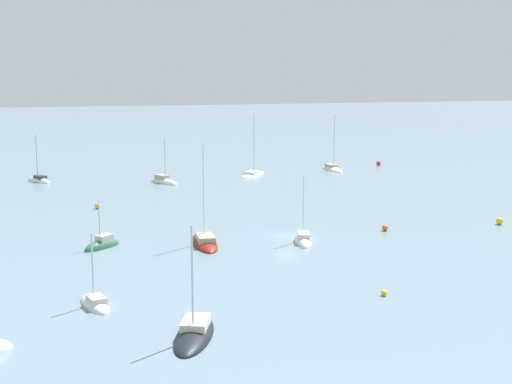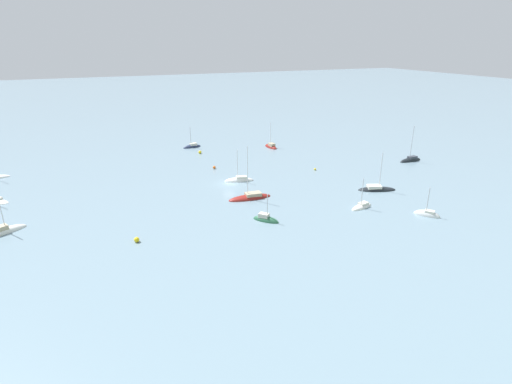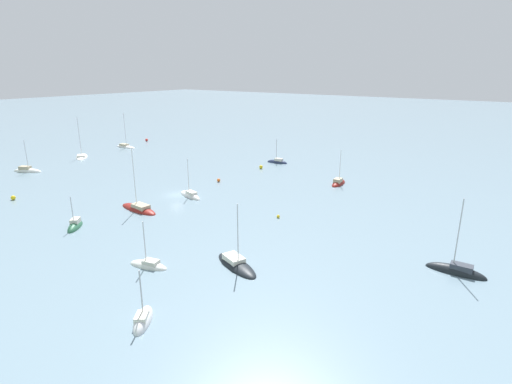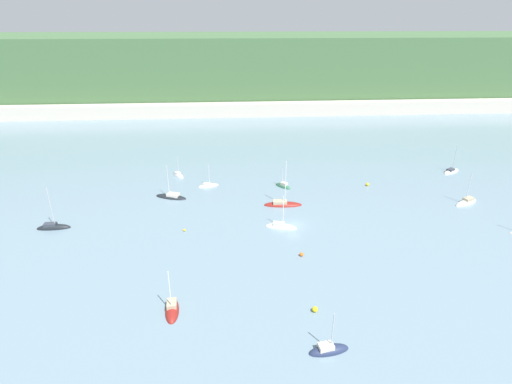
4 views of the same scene
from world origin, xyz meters
name	(u,v)px [view 3 (image 3 of 4)]	position (x,y,z in m)	size (l,w,h in m)	color
ground_plane	(176,195)	(0.00, 0.00, 0.00)	(600.00, 600.00, 0.00)	slate
sailboat_0	(75,227)	(0.44, 20.71, 0.11)	(4.42, 4.74, 5.93)	#2D6647
sailboat_2	(277,162)	(-1.01, -34.63, 0.10)	(5.72, 2.66, 6.92)	#232D4C
sailboat_3	(82,157)	(46.53, -8.85, 0.10)	(8.44, 7.38, 11.47)	white
sailboat_4	(236,265)	(-27.56, 16.13, 0.11)	(8.40, 5.25, 8.93)	black
sailboat_5	(149,266)	(-18.83, 22.55, 0.09)	(5.52, 2.99, 6.55)	white
sailboat_6	(456,272)	(-50.03, 2.18, 0.11)	(6.86, 2.09, 10.19)	black
sailboat_7	(338,184)	(-22.41, -25.23, 0.13)	(2.50, 5.93, 8.13)	maroon
sailboat_8	(126,147)	(48.99, -25.16, 0.12)	(8.01, 2.62, 11.14)	white
sailboat_9	(143,321)	(-27.34, 30.35, 0.07)	(3.99, 4.60, 6.38)	silver
sailboat_10	(27,171)	(42.19, 7.83, 0.12)	(7.30, 4.92, 8.36)	white
sailboat_11	(190,196)	(-2.91, -0.84, 0.09)	(6.84, 3.47, 8.19)	white
sailboat_12	(139,209)	(-1.12, 9.87, 0.11)	(9.00, 3.10, 11.60)	maroon
mooring_buoy_0	(261,167)	(-1.21, -26.94, 0.43)	(0.87, 0.87, 0.87)	yellow
mooring_buoy_1	(13,198)	(22.40, 19.86, 0.42)	(0.83, 0.83, 0.83)	yellow
mooring_buoy_2	(147,140)	(52.44, -36.29, 0.45)	(0.90, 0.90, 0.90)	red
mooring_buoy_3	(278,216)	(-22.81, -0.96, 0.26)	(0.52, 0.52, 0.52)	yellow
mooring_buoy_4	(219,180)	(-0.56, -11.87, 0.36)	(0.72, 0.72, 0.72)	orange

